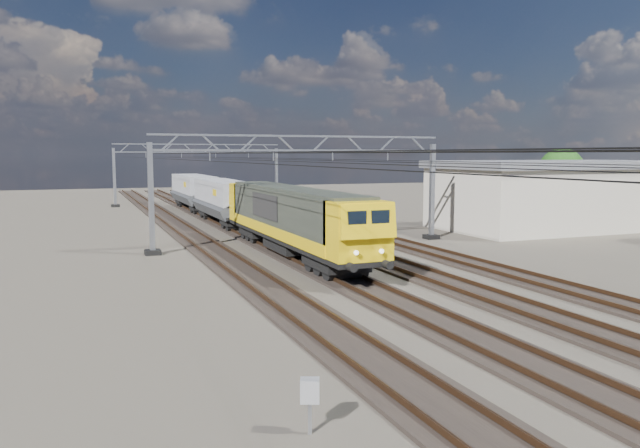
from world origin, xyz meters
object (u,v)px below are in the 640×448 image
object	(u,v)px
trackside_cabinet	(310,392)
hopper_wagon_mid	(194,189)
industrial_shed	(554,194)
catenary_gantry_far	(199,171)
hopper_wagon_lead	(224,198)
tree_far	(565,173)
locomotive	(292,216)
catenary_gantry_mid	(304,186)

from	to	relation	value
trackside_cabinet	hopper_wagon_mid	bearing A→B (deg)	104.27
hopper_wagon_mid	industrial_shed	distance (m)	35.69
catenary_gantry_far	hopper_wagon_mid	size ratio (longest dim) A/B	1.53
catenary_gantry_far	hopper_wagon_lead	xyz separation A→B (m)	(-2.00, -21.79, -1.67)
trackside_cabinet	industrial_shed	xyz separation A→B (m)	(31.16, 27.60, 1.81)
catenary_gantry_far	hopper_wagon_mid	bearing A→B (deg)	-104.76
tree_far	hopper_wagon_lead	bearing A→B (deg)	172.22
locomotive	hopper_wagon_mid	size ratio (longest dim) A/B	1.62
locomotive	hopper_wagon_mid	world-z (taller)	locomotive
hopper_wagon_mid	tree_far	xyz separation A→B (m)	(32.32, -18.62, 1.90)
catenary_gantry_far	hopper_wagon_lead	bearing A→B (deg)	-95.24
locomotive	tree_far	world-z (taller)	tree_far
trackside_cabinet	industrial_shed	world-z (taller)	industrial_shed
hopper_wagon_lead	hopper_wagon_mid	distance (m)	14.20
tree_far	trackside_cabinet	bearing A→B (deg)	-138.12
catenary_gantry_mid	trackside_cabinet	xyz separation A→B (m)	(-9.16, -25.60, -2.99)
hopper_wagon_lead	tree_far	world-z (taller)	tree_far
catenary_gantry_far	hopper_wagon_mid	xyz separation A→B (m)	(-2.00, -7.59, -1.67)
catenary_gantry_mid	locomotive	xyz separation A→B (m)	(-2.00, -3.49, -1.58)
hopper_wagon_lead	tree_far	xyz separation A→B (m)	(32.32, -4.42, 1.90)
hopper_wagon_lead	hopper_wagon_mid	world-z (taller)	same
hopper_wagon_lead	catenary_gantry_far	bearing A→B (deg)	84.76
catenary_gantry_mid	hopper_wagon_mid	distance (m)	28.53
catenary_gantry_mid	hopper_wagon_mid	xyz separation A→B (m)	(-2.00, 28.41, -1.67)
hopper_wagon_lead	tree_far	distance (m)	32.67
catenary_gantry_mid	industrial_shed	size ratio (longest dim) A/B	1.07
hopper_wagon_mid	industrial_shed	bearing A→B (deg)	-47.73
catenary_gantry_mid	catenary_gantry_far	size ratio (longest dim) A/B	1.00
locomotive	tree_far	xyz separation A→B (m)	(32.32, 13.28, 1.80)
catenary_gantry_mid	tree_far	bearing A→B (deg)	17.90
catenary_gantry_far	hopper_wagon_mid	world-z (taller)	catenary_gantry_far
catenary_gantry_far	trackside_cabinet	bearing A→B (deg)	-98.46
industrial_shed	catenary_gantry_far	bearing A→B (deg)	122.91
industrial_shed	hopper_wagon_mid	bearing A→B (deg)	132.27
catenary_gantry_mid	hopper_wagon_lead	distance (m)	14.44
hopper_wagon_mid	tree_far	size ratio (longest dim) A/B	2.00
catenary_gantry_far	trackside_cabinet	world-z (taller)	catenary_gantry_far
locomotive	hopper_wagon_mid	bearing A→B (deg)	90.00
catenary_gantry_far	tree_far	size ratio (longest dim) A/B	3.07
catenary_gantry_mid	industrial_shed	distance (m)	22.12
hopper_wagon_mid	hopper_wagon_lead	bearing A→B (deg)	-90.00
catenary_gantry_mid	hopper_wagon_lead	bearing A→B (deg)	98.01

